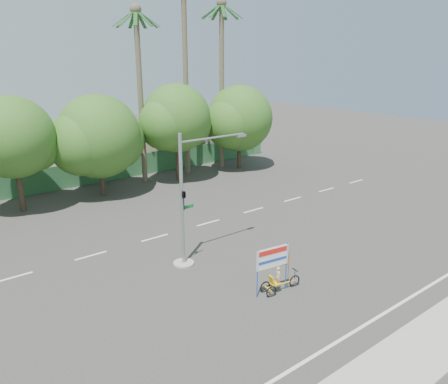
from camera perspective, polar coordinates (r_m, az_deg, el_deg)
ground at (r=22.16m, az=6.04°, el=-11.24°), size 120.00×120.00×0.00m
sidewalk_near at (r=18.40m, az=23.37°, el=-19.20°), size 50.00×2.40×0.12m
fence at (r=39.08m, az=-16.24°, el=2.58°), size 38.00×0.08×2.00m
building_right at (r=46.19m, az=-9.23°, el=6.31°), size 14.00×8.00×3.60m
tree_left at (r=32.98m, az=-25.90°, el=6.07°), size 6.66×5.60×8.07m
tree_center at (r=34.79m, az=-16.13°, el=6.66°), size 7.62×6.40×7.85m
tree_right at (r=37.77m, az=-6.27°, el=9.24°), size 6.90×5.80×8.36m
tree_far_right at (r=41.92m, az=2.01°, el=9.33°), size 7.38×6.20×7.94m
palm_tall at (r=39.75m, az=-5.10°, el=17.25°), size 3.73×3.79×17.45m
palm_mid at (r=42.08m, az=-0.31°, el=15.88°), size 3.73×3.79×15.45m
palm_short at (r=37.53m, az=-10.99°, el=14.54°), size 3.73×3.79×14.45m
traffic_signal at (r=22.54m, az=-4.82°, el=-2.53°), size 4.72×1.10×7.00m
trike_billboard at (r=20.64m, az=6.83°, el=-10.46°), size 2.47×0.76×2.45m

